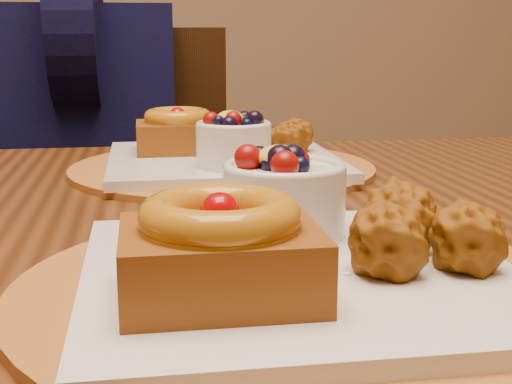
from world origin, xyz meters
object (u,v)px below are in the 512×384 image
Objects in this scene: place_setting_far at (221,154)px; chair_far at (114,240)px; place_setting_near at (293,255)px; diner at (81,91)px; dining_table at (249,290)px.

place_setting_far is 0.61m from chair_far.
place_setting_near is 0.43m from place_setting_far.
diner reaches higher than place_setting_far.
place_setting_near is 1.09m from diner.
chair_far is at bearing 106.51° from place_setting_far.
diner is at bearing 101.44° from place_setting_near.
diner is at bearing 108.72° from place_setting_far.
place_setting_far reaches higher than dining_table.
place_setting_near is at bearing -73.73° from chair_far.
dining_table is 4.21× the size of place_setting_near.
place_setting_near is at bearing -90.08° from place_setting_far.
place_setting_near is 1.00× the size of place_setting_far.
dining_table is at bearing -70.91° from chair_far.
place_setting_far is 0.68m from diner.
diner is (-0.22, 0.64, 0.03)m from place_setting_far.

